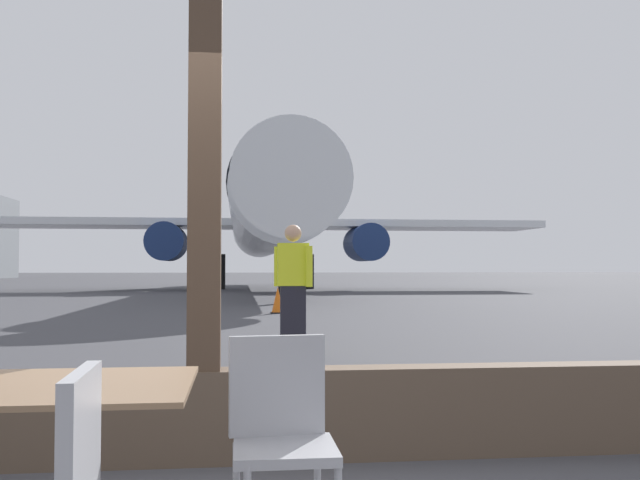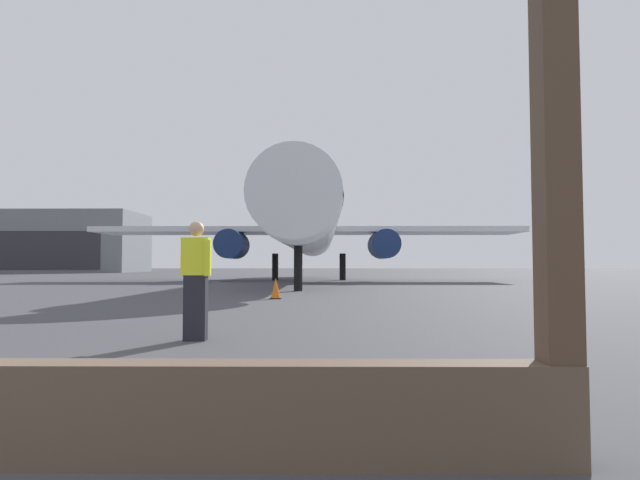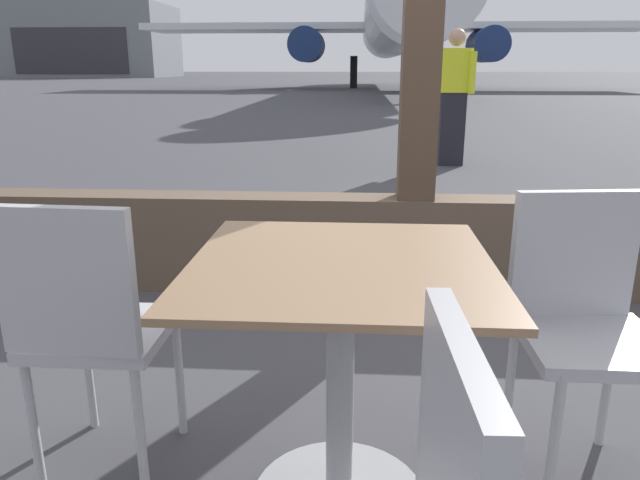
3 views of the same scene
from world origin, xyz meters
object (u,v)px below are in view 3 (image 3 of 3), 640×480
object	(u,v)px
traffic_cone	(414,101)
airplane	(398,20)
cafe_chair_window_right	(583,311)
ground_crew_worker	(454,96)
distant_hangar	(91,41)
dining_table	(340,367)
cafe_chair_aisle_left	(88,319)

from	to	relation	value
traffic_cone	airplane	bearing A→B (deg)	88.42
cafe_chair_window_right	airplane	xyz separation A→B (m)	(1.31, 32.73, 3.18)
cafe_chair_window_right	ground_crew_worker	size ratio (longest dim) A/B	0.52
cafe_chair_window_right	distant_hangar	bearing A→B (deg)	114.84
distant_hangar	airplane	bearing A→B (deg)	-49.50
dining_table	traffic_cone	distance (m)	15.89
dining_table	ground_crew_worker	bearing A→B (deg)	78.98
distant_hangar	cafe_chair_aisle_left	bearing A→B (deg)	-66.16
dining_table	distant_hangar	bearing A→B (deg)	114.30
cafe_chair_window_right	traffic_cone	world-z (taller)	cafe_chair_window_right
airplane	ground_crew_worker	xyz separation A→B (m)	(-0.79, -26.44, -2.83)
dining_table	ground_crew_worker	size ratio (longest dim) A/B	0.46
cafe_chair_window_right	airplane	size ratio (longest dim) A/B	0.03
airplane	traffic_cone	bearing A→B (deg)	-91.58
airplane	ground_crew_worker	size ratio (longest dim) A/B	18.14
traffic_cone	distant_hangar	bearing A→B (deg)	120.91
dining_table	distant_hangar	distance (m)	82.44
cafe_chair_aisle_left	ground_crew_worker	size ratio (longest dim) A/B	0.53
ground_crew_worker	airplane	bearing A→B (deg)	88.29
cafe_chair_window_right	cafe_chair_aisle_left	xyz separation A→B (m)	(-1.50, -0.16, 0.00)
dining_table	airplane	bearing A→B (deg)	86.43
dining_table	traffic_cone	xyz separation A→B (m)	(1.58, 15.81, -0.13)
cafe_chair_window_right	traffic_cone	xyz separation A→B (m)	(0.84, 15.56, -0.22)
ground_crew_worker	distant_hangar	distance (m)	77.09
cafe_chair_window_right	cafe_chair_aisle_left	bearing A→B (deg)	-173.82
ground_crew_worker	traffic_cone	bearing A→B (deg)	88.07
dining_table	cafe_chair_window_right	xyz separation A→B (m)	(0.74, 0.24, 0.09)
dining_table	cafe_chair_window_right	bearing A→B (deg)	17.99
airplane	traffic_cone	size ratio (longest dim) A/B	46.22
cafe_chair_window_right	traffic_cone	size ratio (longest dim) A/B	1.33
airplane	distant_hangar	bearing A→B (deg)	130.50
airplane	traffic_cone	distance (m)	17.50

